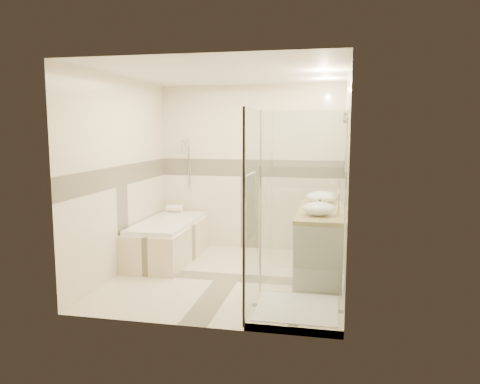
% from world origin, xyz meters
% --- Properties ---
extents(room, '(2.82, 3.02, 2.52)m').
position_xyz_m(room, '(0.06, 0.01, 1.26)').
color(room, beige).
rests_on(room, ground).
extents(bathtub, '(0.75, 1.70, 0.56)m').
position_xyz_m(bathtub, '(-1.02, 0.65, 0.31)').
color(bathtub, beige).
rests_on(bathtub, ground).
extents(vanity, '(0.58, 1.62, 0.85)m').
position_xyz_m(vanity, '(1.12, 0.30, 0.43)').
color(vanity, silver).
rests_on(vanity, ground).
extents(shower_enclosure, '(0.96, 0.93, 2.04)m').
position_xyz_m(shower_enclosure, '(0.83, -0.97, 0.51)').
color(shower_enclosure, beige).
rests_on(shower_enclosure, ground).
extents(vessel_sink_near, '(0.42, 0.42, 0.17)m').
position_xyz_m(vessel_sink_near, '(1.10, 0.82, 0.93)').
color(vessel_sink_near, white).
rests_on(vessel_sink_near, vanity).
extents(vessel_sink_far, '(0.39, 0.39, 0.16)m').
position_xyz_m(vessel_sink_far, '(1.10, -0.08, 0.93)').
color(vessel_sink_far, white).
rests_on(vessel_sink_far, vanity).
extents(faucet_near, '(0.12, 0.03, 0.30)m').
position_xyz_m(faucet_near, '(1.32, 0.82, 1.02)').
color(faucet_near, silver).
rests_on(faucet_near, vanity).
extents(faucet_far, '(0.10, 0.03, 0.25)m').
position_xyz_m(faucet_far, '(1.32, -0.08, 1.00)').
color(faucet_far, silver).
rests_on(faucet_far, vanity).
extents(amenity_bottle_a, '(0.07, 0.07, 0.14)m').
position_xyz_m(amenity_bottle_a, '(1.10, 0.27, 0.92)').
color(amenity_bottle_a, black).
rests_on(amenity_bottle_a, vanity).
extents(amenity_bottle_b, '(0.12, 0.12, 0.14)m').
position_xyz_m(amenity_bottle_b, '(1.10, 0.24, 0.92)').
color(amenity_bottle_b, black).
rests_on(amenity_bottle_b, vanity).
extents(folded_towels, '(0.20, 0.27, 0.08)m').
position_xyz_m(folded_towels, '(1.10, 0.95, 0.89)').
color(folded_towels, white).
rests_on(folded_towels, vanity).
extents(rolled_towel, '(0.24, 0.11, 0.11)m').
position_xyz_m(rolled_towel, '(-1.17, 1.31, 0.62)').
color(rolled_towel, white).
rests_on(rolled_towel, bathtub).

